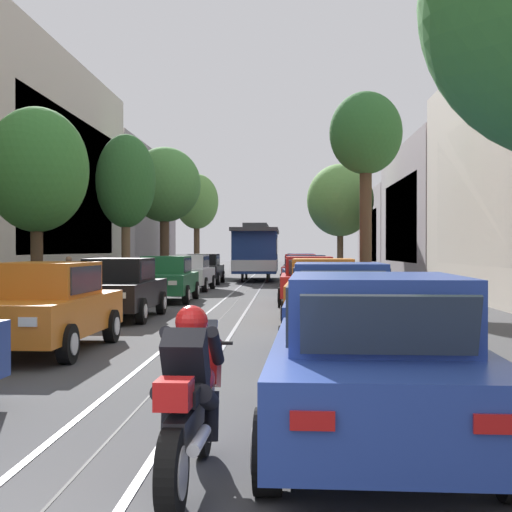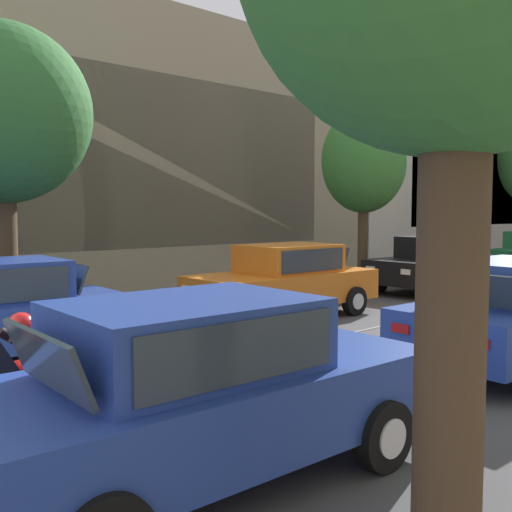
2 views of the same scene
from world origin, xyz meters
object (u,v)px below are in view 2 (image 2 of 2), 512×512
parked_car_blue_near_right (199,389)px  parked_car_orange_second_left (285,280)px  street_tree_kerb_left_second (364,161)px  pedestrian_on_left_pavement (450,246)px  motorcycle_with_rider (10,390)px  parked_car_black_mid_left (434,263)px

parked_car_blue_near_right → parked_car_orange_second_left: bearing=130.0°
parked_car_orange_second_left → street_tree_kerb_left_second: 6.29m
parked_car_orange_second_left → street_tree_kerb_left_second: size_ratio=0.82×
street_tree_kerb_left_second → pedestrian_on_left_pavement: street_tree_kerb_left_second is taller
parked_car_blue_near_right → motorcycle_with_rider: size_ratio=2.22×
parked_car_black_mid_left → pedestrian_on_left_pavement: bearing=116.5°
parked_car_blue_near_right → pedestrian_on_left_pavement: bearing=114.2°
parked_car_orange_second_left → motorcycle_with_rider: bearing=-63.5°
street_tree_kerb_left_second → motorcycle_with_rider: 13.81m
pedestrian_on_left_pavement → parked_car_black_mid_left: bearing=-63.5°
motorcycle_with_rider → pedestrian_on_left_pavement: size_ratio=1.27×
parked_car_orange_second_left → parked_car_blue_near_right: size_ratio=1.00×
street_tree_kerb_left_second → parked_car_blue_near_right: bearing=-58.1°
motorcycle_with_rider → pedestrian_on_left_pavement: pedestrian_on_left_pavement is taller
street_tree_kerb_left_second → motorcycle_with_rider: bearing=-66.0°
parked_car_orange_second_left → street_tree_kerb_left_second: street_tree_kerb_left_second is taller
parked_car_orange_second_left → street_tree_kerb_left_second: (-1.93, 5.19, 2.98)m
parked_car_blue_near_right → pedestrian_on_left_pavement: 20.78m
parked_car_black_mid_left → pedestrian_on_left_pavement: parked_car_black_mid_left is taller
street_tree_kerb_left_second → motorcycle_with_rider: size_ratio=2.70×
parked_car_orange_second_left → motorcycle_with_rider: (3.54, -7.10, -0.15)m
street_tree_kerb_left_second → pedestrian_on_left_pavement: 8.36m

